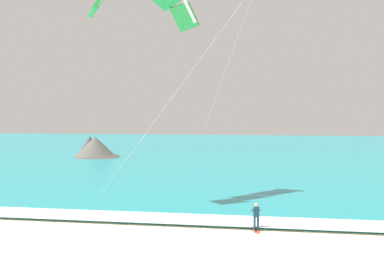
# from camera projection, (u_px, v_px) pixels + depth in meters

# --- Properties ---
(sea) EXTENTS (200.00, 120.00, 0.20)m
(sea) POSITION_uv_depth(u_px,v_px,m) (287.00, 151.00, 86.93)
(sea) COLOR teal
(sea) RESTS_ON ground
(surf_foam) EXTENTS (200.00, 2.95, 0.04)m
(surf_foam) POSITION_uv_depth(u_px,v_px,m) (317.00, 224.00, 28.79)
(surf_foam) COLOR white
(surf_foam) RESTS_ON sea
(surfboard) EXTENTS (0.64, 1.45, 0.09)m
(surfboard) POSITION_uv_depth(u_px,v_px,m) (256.00, 231.00, 27.92)
(surfboard) COLOR #E04C38
(surfboard) RESTS_ON ground
(kitesurfer) EXTENTS (0.57, 0.57, 1.69)m
(kitesurfer) POSITION_uv_depth(u_px,v_px,m) (256.00, 215.00, 27.91)
(kitesurfer) COLOR #143347
(kitesurfer) RESTS_ON ground
(headland_left) EXTENTS (8.57, 8.57, 3.41)m
(headland_left) POSITION_uv_depth(u_px,v_px,m) (95.00, 149.00, 73.59)
(headland_left) COLOR #47423D
(headland_left) RESTS_ON ground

